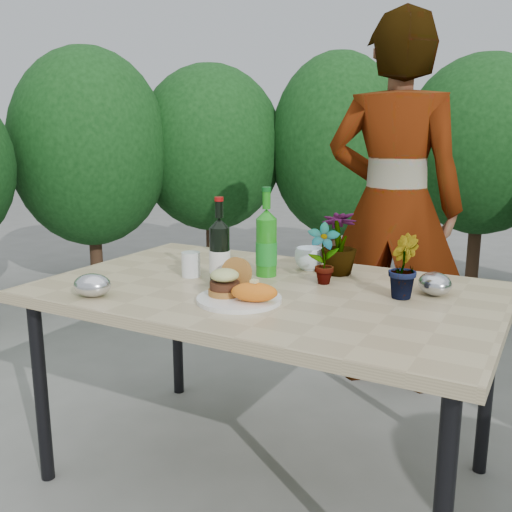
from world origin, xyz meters
The scene contains 18 objects.
ground centered at (0.00, 0.00, 0.00)m, with size 80.00×80.00×0.00m, color slate.
patio_table centered at (0.00, 0.00, 0.69)m, with size 1.60×1.00×0.75m.
shrub_hedge centered at (-0.05, 1.52, 1.10)m, with size 7.00×4.99×1.94m.
dinner_plate centered at (0.00, -0.20, 0.76)m, with size 0.28×0.28×0.01m, color white.
burger_stack centered at (-0.05, -0.18, 0.81)m, with size 0.11×0.16×0.11m.
sweet_potato centered at (0.07, -0.22, 0.80)m, with size 0.15×0.08×0.06m, color orange.
grilled_veg centered at (0.02, -0.10, 0.78)m, with size 0.08×0.05×0.03m.
wine_bottle centered at (-0.17, -0.04, 0.87)m, with size 0.08×0.08×0.32m.
sparkling_water centered at (-0.08, 0.15, 0.88)m, with size 0.08×0.08×0.34m.
plastic_cup centered at (-0.33, 0.00, 0.80)m, with size 0.07×0.07×0.10m, color white.
seedling_left centered at (0.16, 0.14, 0.86)m, with size 0.12×0.08×0.22m, color #2D6121.
seedling_mid centered at (0.45, 0.11, 0.86)m, with size 0.12×0.09×0.21m, color #26501B.
seedling_right centered at (0.16, 0.30, 0.87)m, with size 0.14×0.14×0.25m, color #27531C.
blue_bowl centered at (0.03, 0.31, 0.80)m, with size 0.12×0.12×0.09m, color white.
foil_packet_left centered at (-0.46, -0.38, 0.79)m, with size 0.13×0.11×0.08m, color silver.
foil_packet_right centered at (0.55, 0.19, 0.79)m, with size 0.13×0.11×0.08m, color #B3B5BB.
person centered at (0.16, 1.06, 0.92)m, with size 0.67×0.44×1.85m, color #8F5847.
terracotta_pot centered at (-1.89, 2.06, 0.07)m, with size 0.17×0.17×0.14m.
Camera 1 is at (0.91, -1.74, 1.30)m, focal length 40.00 mm.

